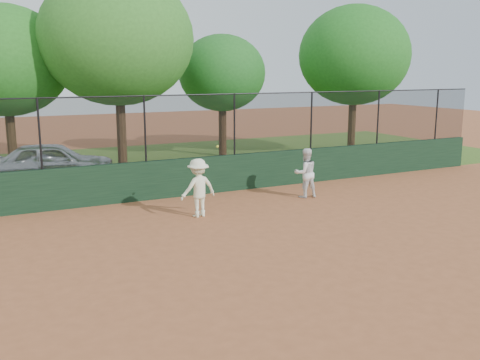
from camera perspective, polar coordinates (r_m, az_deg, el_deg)
name	(u,v)px	position (r m, az deg, el deg)	size (l,w,h in m)	color
ground	(253,256)	(11.60, 1.35, -8.14)	(80.00, 80.00, 0.00)	#AA5D36
back_wall	(162,179)	(16.79, -8.28, 0.08)	(26.00, 0.20, 1.20)	#17331E
grass_strip	(116,167)	(22.58, -13.07, 1.32)	(36.00, 12.00, 0.01)	#39591B
parked_car	(53,162)	(20.11, -19.32, 1.81)	(1.71, 4.26, 1.45)	silver
player_second	(305,173)	(16.82, 6.98, 0.75)	(0.75, 0.59, 1.55)	white
player_main	(198,188)	(14.52, -4.47, -0.84)	(1.10, 0.79, 1.99)	white
fence_assembly	(160,127)	(16.54, -8.53, 5.64)	(26.00, 0.06, 2.00)	black
tree_1	(5,61)	(22.27, -23.80, 11.55)	(4.82, 4.38, 6.36)	#452F18
tree_2	(117,39)	(21.17, -12.95, 14.49)	(5.80, 5.28, 7.60)	#482E19
tree_3	(222,73)	(24.66, -1.91, 11.30)	(4.00, 3.64, 5.53)	#412615
tree_4	(355,56)	(25.48, 12.14, 12.85)	(5.21, 4.74, 6.84)	#473019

